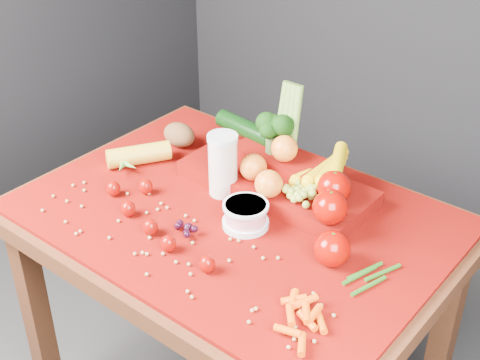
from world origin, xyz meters
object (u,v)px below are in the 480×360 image
Objects in this scene: yogurt_bowl at (246,214)px; produce_mound at (287,175)px; milk_glass at (223,163)px; table at (235,246)px.

yogurt_bowl is 0.18m from produce_mound.
milk_glass is 0.17m from yogurt_bowl.
milk_glass is 0.17m from produce_mound.
produce_mound is (0.13, 0.10, -0.03)m from milk_glass.
milk_glass is 0.29× the size of produce_mound.
yogurt_bowl is (0.14, -0.08, -0.06)m from milk_glass.
produce_mound is (0.05, 0.15, 0.17)m from table.
produce_mound is at bearing 91.93° from yogurt_bowl.
table is 6.39× the size of milk_glass.
yogurt_bowl reaches higher than table.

